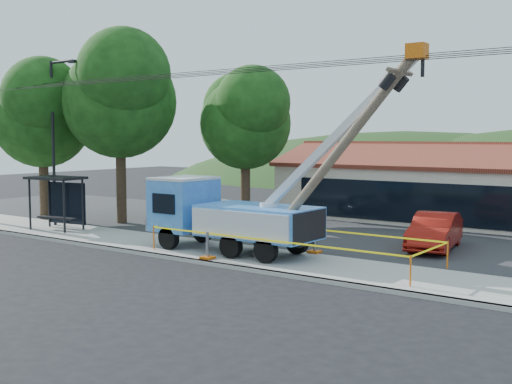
{
  "coord_description": "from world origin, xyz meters",
  "views": [
    {
      "loc": [
        15.3,
        -16.66,
        5.0
      ],
      "look_at": [
        -0.43,
        5.0,
        2.66
      ],
      "focal_mm": 45.0,
      "sensor_mm": 36.0,
      "label": 1
    }
  ],
  "objects_px": {
    "leaning_pole": "(338,153)",
    "car_red": "(434,251)",
    "car_white": "(199,216)",
    "utility_truck": "(228,213)",
    "bus_shelter": "(59,190)",
    "car_silver": "(282,231)"
  },
  "relations": [
    {
      "from": "leaning_pole",
      "to": "car_red",
      "type": "relative_size",
      "value": 1.64
    },
    {
      "from": "leaning_pole",
      "to": "car_white",
      "type": "relative_size",
      "value": 1.51
    },
    {
      "from": "utility_truck",
      "to": "bus_shelter",
      "type": "xyz_separation_m",
      "value": [
        -11.13,
        -0.14,
        0.41
      ]
    },
    {
      "from": "car_red",
      "to": "car_white",
      "type": "height_order",
      "value": "car_red"
    },
    {
      "from": "car_white",
      "to": "car_silver",
      "type": "bearing_deg",
      "value": -134.63
    },
    {
      "from": "utility_truck",
      "to": "car_red",
      "type": "xyz_separation_m",
      "value": [
        6.75,
        5.86,
        -1.77
      ]
    },
    {
      "from": "car_red",
      "to": "bus_shelter",
      "type": "bearing_deg",
      "value": -171.38
    },
    {
      "from": "leaning_pole",
      "to": "car_white",
      "type": "distance_m",
      "value": 18.26
    },
    {
      "from": "utility_truck",
      "to": "bus_shelter",
      "type": "height_order",
      "value": "utility_truck"
    },
    {
      "from": "leaning_pole",
      "to": "car_white",
      "type": "bearing_deg",
      "value": 147.74
    },
    {
      "from": "utility_truck",
      "to": "car_red",
      "type": "relative_size",
      "value": 2.55
    },
    {
      "from": "utility_truck",
      "to": "car_white",
      "type": "xyz_separation_m",
      "value": [
        -9.68,
        9.19,
        -1.77
      ]
    },
    {
      "from": "leaning_pole",
      "to": "bus_shelter",
      "type": "bearing_deg",
      "value": 179.56
    },
    {
      "from": "leaning_pole",
      "to": "car_white",
      "type": "xyz_separation_m",
      "value": [
        -14.98,
        9.46,
        -4.39
      ]
    },
    {
      "from": "car_red",
      "to": "utility_truck",
      "type": "bearing_deg",
      "value": -148.97
    },
    {
      "from": "bus_shelter",
      "to": "car_red",
      "type": "distance_m",
      "value": 18.99
    },
    {
      "from": "car_white",
      "to": "car_red",
      "type": "bearing_deg",
      "value": -129.51
    },
    {
      "from": "car_silver",
      "to": "car_red",
      "type": "distance_m",
      "value": 8.7
    },
    {
      "from": "utility_truck",
      "to": "leaning_pole",
      "type": "distance_m",
      "value": 5.92
    },
    {
      "from": "leaning_pole",
      "to": "car_silver",
      "type": "bearing_deg",
      "value": 135.21
    },
    {
      "from": "utility_truck",
      "to": "leaning_pole",
      "type": "xyz_separation_m",
      "value": [
        5.3,
        -0.27,
        2.62
      ]
    },
    {
      "from": "leaning_pole",
      "to": "utility_truck",
      "type": "bearing_deg",
      "value": 177.12
    }
  ]
}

